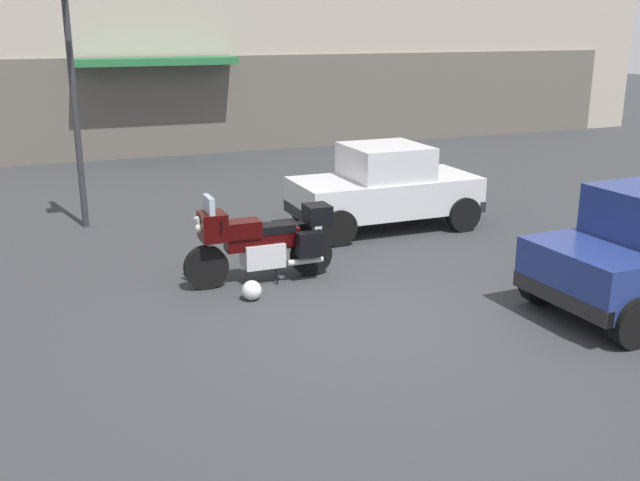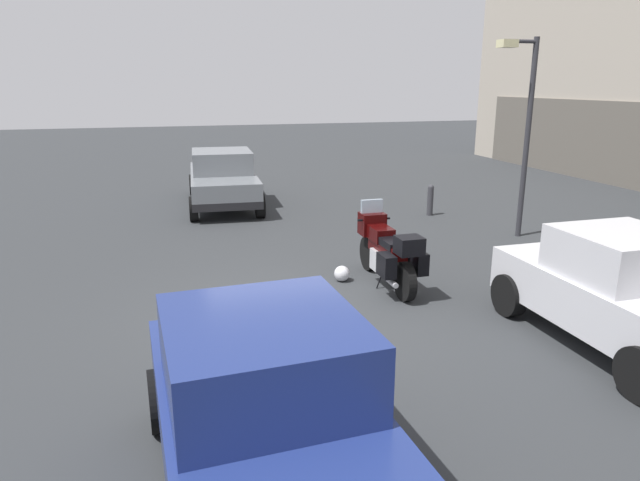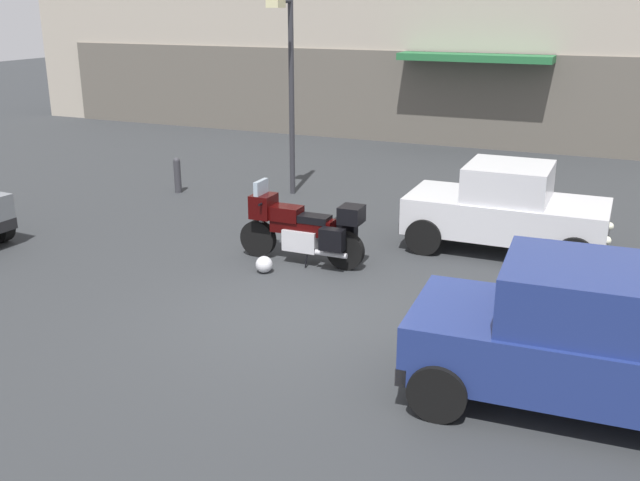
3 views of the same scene
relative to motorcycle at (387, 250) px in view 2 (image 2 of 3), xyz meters
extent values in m
plane|color=#2D3033|center=(0.84, -1.95, -0.62)|extent=(80.00, 80.00, 0.00)
cylinder|color=black|center=(-0.86, 0.00, -0.30)|extent=(0.64, 0.14, 0.64)
cylinder|color=black|center=(0.76, 0.00, -0.30)|extent=(0.64, 0.14, 0.64)
cylinder|color=#B7B7BC|center=(-0.84, 0.00, 0.13)|extent=(0.33, 0.07, 0.68)
cube|color=#B7B7BC|center=(-0.01, 0.00, -0.20)|extent=(0.60, 0.40, 0.36)
cube|color=black|center=(-0.01, 0.00, 0.04)|extent=(1.10, 0.28, 0.28)
cube|color=black|center=(-0.31, 0.00, 0.22)|extent=(0.52, 0.34, 0.24)
cube|color=black|center=(0.19, 0.00, 0.18)|extent=(0.56, 0.30, 0.12)
cube|color=black|center=(-0.74, 0.00, 0.30)|extent=(0.36, 0.44, 0.40)
cube|color=#8C9EAD|center=(-0.78, 0.00, 0.60)|extent=(0.08, 0.40, 0.28)
sphere|color=#EAEACC|center=(-0.92, 0.00, 0.30)|extent=(0.14, 0.14, 0.14)
cylinder|color=black|center=(-0.66, 0.00, 0.40)|extent=(0.04, 0.62, 0.04)
cylinder|color=#B7B7BC|center=(0.59, -0.20, -0.32)|extent=(0.55, 0.09, 0.09)
cube|color=black|center=(0.64, -0.28, -0.04)|extent=(0.40, 0.20, 0.36)
cube|color=black|center=(0.65, 0.28, -0.04)|extent=(0.40, 0.20, 0.36)
cube|color=black|center=(0.86, 0.00, 0.33)|extent=(0.36, 0.40, 0.28)
cylinder|color=black|center=(0.14, -0.18, -0.47)|extent=(0.02, 0.13, 0.29)
sphere|color=silver|center=(-0.39, -0.68, -0.48)|extent=(0.28, 0.28, 0.28)
cube|color=navy|center=(4.73, -2.99, 0.04)|extent=(3.87, 1.81, 0.68)
cube|color=navy|center=(4.58, -3.00, 0.70)|extent=(1.67, 1.58, 0.64)
cube|color=#8C9EAD|center=(5.33, -2.96, 0.70)|extent=(0.12, 1.40, 0.54)
cube|color=#8C9EAD|center=(3.83, -3.03, 0.70)|extent=(0.12, 1.40, 0.51)
cube|color=black|center=(2.88, -3.08, -0.20)|extent=(0.20, 1.64, 0.20)
cylinder|color=black|center=(3.25, -2.28, -0.30)|extent=(0.65, 0.25, 0.64)
cylinder|color=black|center=(3.32, -3.84, -0.30)|extent=(0.65, 0.25, 0.64)
cube|color=slate|center=(-7.45, -1.92, 0.02)|extent=(4.60, 2.04, 0.64)
cube|color=slate|center=(-7.50, -1.91, 0.64)|extent=(2.00, 1.74, 0.60)
cube|color=#8C9EAD|center=(-8.40, -1.85, 0.64)|extent=(0.16, 1.50, 0.51)
cube|color=#8C9EAD|center=(-6.61, -1.97, 0.64)|extent=(0.16, 1.50, 0.48)
cube|color=black|center=(-9.65, -1.77, -0.20)|extent=(0.23, 1.76, 0.20)
cube|color=black|center=(-5.26, -2.06, -0.20)|extent=(0.23, 1.76, 0.20)
cylinder|color=black|center=(-9.30, -2.64, -0.30)|extent=(0.65, 0.26, 0.64)
cylinder|color=black|center=(-9.20, -0.96, -0.30)|extent=(0.65, 0.26, 0.64)
cylinder|color=black|center=(-5.71, -2.87, -0.30)|extent=(0.65, 0.26, 0.64)
cylinder|color=black|center=(-5.60, -1.19, -0.30)|extent=(0.65, 0.26, 0.64)
sphere|color=silver|center=(-9.73, -2.25, -0.08)|extent=(0.14, 0.14, 0.14)
sphere|color=silver|center=(-9.67, -1.29, -0.08)|extent=(0.14, 0.14, 0.14)
cube|color=silver|center=(3.01, 1.99, 0.02)|extent=(3.41, 1.57, 0.64)
cube|color=silver|center=(3.01, 1.99, 0.64)|extent=(1.41, 1.44, 0.60)
cube|color=#8C9EAD|center=(2.36, 1.99, 0.64)|extent=(0.06, 1.33, 0.48)
cube|color=black|center=(1.36, 1.99, -0.20)|extent=(0.13, 1.56, 0.20)
cylinder|color=black|center=(1.76, 2.73, -0.30)|extent=(0.64, 0.22, 0.64)
cylinder|color=black|center=(1.75, 1.25, -0.30)|extent=(0.64, 0.22, 0.64)
cylinder|color=#2D2D33|center=(-2.18, 4.18, 1.54)|extent=(0.12, 0.12, 4.33)
cylinder|color=#2D2D33|center=(-2.18, 3.83, 3.61)|extent=(0.08, 0.70, 0.08)
cube|color=beige|center=(-2.18, 3.48, 3.56)|extent=(0.28, 0.36, 0.16)
cylinder|color=#333338|center=(-4.66, 3.19, -0.25)|extent=(0.16, 0.16, 0.75)
sphere|color=#333338|center=(-4.66, 3.19, 0.13)|extent=(0.16, 0.16, 0.16)
camera|label=1|loc=(-3.06, -9.81, 3.05)|focal=40.93mm
camera|label=2|loc=(8.60, -3.70, 2.78)|focal=31.74mm
camera|label=3|loc=(4.84, -10.47, 3.58)|focal=40.55mm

